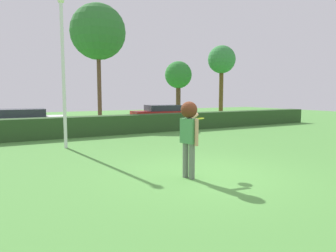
# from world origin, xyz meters

# --- Properties ---
(ground_plane) EXTENTS (60.00, 60.00, 0.00)m
(ground_plane) POSITION_xyz_m (0.00, 0.00, 0.00)
(ground_plane) COLOR #539541
(person) EXTENTS (0.71, 0.69, 1.81)m
(person) POSITION_xyz_m (-0.48, -0.05, 1.20)
(person) COLOR slate
(person) RESTS_ON ground
(frisbee) EXTENTS (0.28, 0.28, 0.07)m
(frisbee) POSITION_xyz_m (0.10, 0.40, 1.36)
(frisbee) COLOR yellow
(lamppost) EXTENTS (0.24, 0.24, 5.41)m
(lamppost) POSITION_xyz_m (-2.23, 5.61, 3.02)
(lamppost) COLOR silver
(lamppost) RESTS_ON ground
(hedge_row) EXTENTS (28.37, 0.90, 0.94)m
(hedge_row) POSITION_xyz_m (0.00, 8.47, 0.47)
(hedge_row) COLOR #2C4C24
(hedge_row) RESTS_ON ground
(parked_car_white) EXTENTS (4.30, 2.03, 1.25)m
(parked_car_white) POSITION_xyz_m (-3.35, 10.92, 0.69)
(parked_car_white) COLOR white
(parked_car_white) RESTS_ON ground
(parked_car_red) EXTENTS (4.36, 2.16, 1.25)m
(parked_car_red) POSITION_xyz_m (5.51, 12.44, 0.69)
(parked_car_red) COLOR #B21E1E
(parked_car_red) RESTS_ON ground
(willow_tree) EXTENTS (2.51, 2.51, 6.39)m
(willow_tree) POSITION_xyz_m (13.60, 16.14, 5.02)
(willow_tree) COLOR brown
(willow_tree) RESTS_ON ground
(maple_tree) EXTENTS (2.46, 2.46, 4.99)m
(maple_tree) POSITION_xyz_m (10.19, 18.11, 3.68)
(maple_tree) COLOR brown
(maple_tree) RESTS_ON ground
(oak_tree) EXTENTS (4.05, 4.05, 8.56)m
(oak_tree) POSITION_xyz_m (2.30, 16.45, 6.51)
(oak_tree) COLOR brown
(oak_tree) RESTS_ON ground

